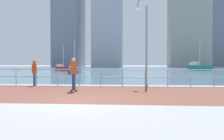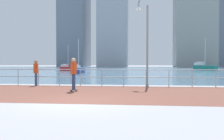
% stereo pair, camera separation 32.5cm
% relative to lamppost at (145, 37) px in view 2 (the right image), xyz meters
% --- Properties ---
extents(ground, '(220.00, 220.00, 0.00)m').
position_rel_lamppost_xyz_m(ground, '(-2.69, 34.30, -3.05)').
color(ground, '#9E9EA3').
extents(brick_paving, '(28.00, 6.97, 0.01)m').
position_rel_lamppost_xyz_m(brick_paving, '(-2.69, -2.85, -3.05)').
color(brick_paving, brown).
rests_on(brick_paving, ground).
extents(harbor_water, '(180.00, 88.00, 0.00)m').
position_rel_lamppost_xyz_m(harbor_water, '(-2.69, 45.63, -3.05)').
color(harbor_water, slate).
rests_on(harbor_water, ground).
extents(waterfront_railing, '(25.25, 0.06, 1.08)m').
position_rel_lamppost_xyz_m(waterfront_railing, '(-2.69, 0.63, -2.31)').
color(waterfront_railing, '#9EADB7').
rests_on(waterfront_railing, ground).
extents(lamppost, '(0.81, 0.39, 5.52)m').
position_rel_lamppost_xyz_m(lamppost, '(0.00, 0.00, 0.00)').
color(lamppost, gray).
rests_on(lamppost, ground).
extents(skateboarder, '(0.40, 0.52, 1.73)m').
position_rel_lamppost_xyz_m(skateboarder, '(-3.68, -2.53, -2.01)').
color(skateboarder, black).
rests_on(skateboarder, ground).
extents(bystander, '(0.30, 0.56, 1.68)m').
position_rel_lamppost_xyz_m(bystander, '(-6.91, 0.28, -2.06)').
color(bystander, '#384C7A').
rests_on(bystander, ground).
extents(sailboat_blue, '(1.14, 3.52, 4.92)m').
position_rel_lamppost_xyz_m(sailboat_blue, '(-8.94, 19.71, -2.58)').
color(sailboat_blue, '#284799').
rests_on(sailboat_blue, ground).
extents(sailboat_ivory, '(3.58, 2.71, 4.93)m').
position_rel_lamppost_xyz_m(sailboat_ivory, '(-13.83, 31.00, -2.58)').
color(sailboat_ivory, '#B21E1E').
rests_on(sailboat_ivory, ground).
extents(sailboat_white, '(4.13, 4.58, 6.64)m').
position_rel_lamppost_xyz_m(sailboat_white, '(12.66, 36.03, -2.42)').
color(sailboat_white, '#197266').
rests_on(sailboat_white, ground).
extents(tower_concrete, '(11.83, 11.61, 38.00)m').
position_rel_lamppost_xyz_m(tower_concrete, '(-10.73, 84.89, 15.12)').
color(tower_concrete, '#A3A8B2').
rests_on(tower_concrete, ground).
extents(tower_glass, '(15.19, 10.16, 37.24)m').
position_rel_lamppost_xyz_m(tower_glass, '(21.21, 84.50, 14.74)').
color(tower_glass, '#939993').
rests_on(tower_glass, ground).
extents(tower_beige, '(11.26, 16.78, 40.81)m').
position_rel_lamppost_xyz_m(tower_beige, '(-28.59, 92.47, 16.52)').
color(tower_beige, slate).
rests_on(tower_beige, ground).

